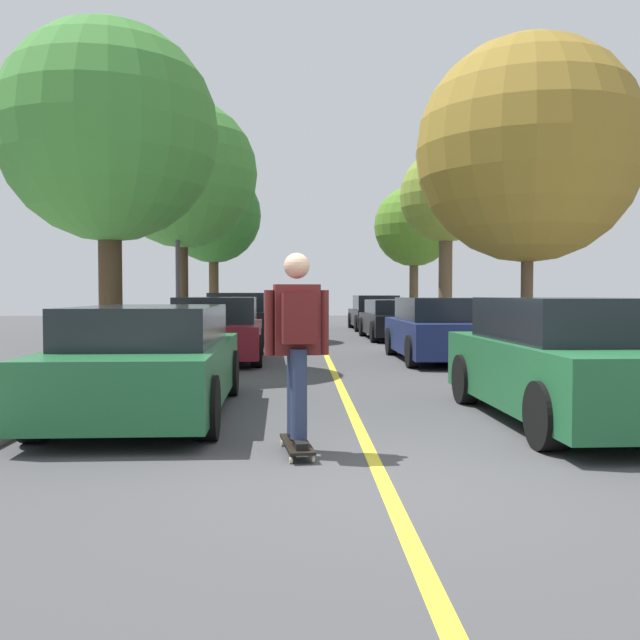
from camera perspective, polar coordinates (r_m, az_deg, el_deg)
ground at (r=5.55m, az=5.10°, el=-12.84°), size 80.00×80.00×0.00m
center_line at (r=9.46m, az=2.18°, el=-6.55°), size 0.12×39.20×0.01m
parked_car_left_nearest at (r=8.48m, az=-13.75°, el=-3.24°), size 1.95×4.43×1.29m
parked_car_left_near at (r=15.03m, az=-8.50°, el=-0.82°), size 2.12×4.21×1.36m
parked_car_left_far at (r=20.96m, az=-6.58°, el=0.18°), size 2.07×4.68×1.46m
parked_car_left_farthest at (r=27.81m, az=-5.40°, el=0.61°), size 1.92×4.10×1.38m
parked_car_right_nearest at (r=8.27m, az=19.91°, el=-3.23°), size 1.96×4.17×1.39m
parked_car_right_near at (r=15.06m, az=9.91°, el=-0.78°), size 1.97×4.28×1.35m
parked_car_right_far at (r=22.06m, az=6.17°, el=0.05°), size 1.99×4.48×1.24m
parked_car_right_farthest at (r=27.68m, az=4.55°, el=0.56°), size 1.92×4.40×1.37m
street_tree_left_nearest at (r=13.63m, az=-16.95°, el=14.44°), size 3.98×3.98×6.23m
street_tree_left_near at (r=21.64m, az=-11.16°, el=11.66°), size 4.43×4.43×7.10m
street_tree_left_far at (r=28.82m, az=-8.74°, el=8.45°), size 3.86×3.86×6.41m
street_tree_right_nearest at (r=15.33m, az=16.74°, el=13.19°), size 4.63×4.63×6.57m
street_tree_right_near at (r=22.99m, az=10.30°, el=9.84°), size 2.97×2.97×5.93m
street_tree_right_far at (r=28.94m, az=7.73°, el=7.59°), size 3.29×3.29×5.71m
fire_hydrant at (r=10.68m, az=-19.55°, el=-3.06°), size 0.20×0.20×0.70m
streetlamp at (r=20.66m, az=-11.63°, el=7.05°), size 0.36×0.24×5.33m
skateboard at (r=6.32m, az=-1.91°, el=-10.16°), size 0.33×0.86×0.10m
skateboarder at (r=6.15m, az=-1.88°, el=-1.34°), size 0.59×0.71×1.70m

